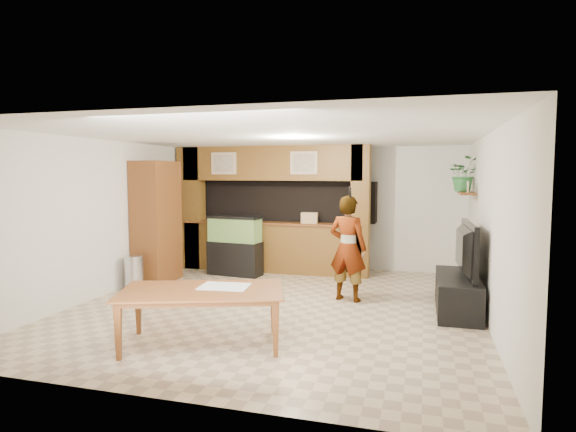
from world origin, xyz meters
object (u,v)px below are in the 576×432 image
(person, at_px, (348,248))
(dining_table, at_px, (202,318))
(pantry_cabinet, at_px, (156,222))
(television, at_px, (459,249))
(aquarium, at_px, (235,246))

(person, height_order, dining_table, person)
(pantry_cabinet, xyz_separation_m, dining_table, (2.35, -2.93, -0.80))
(television, height_order, person, person)
(dining_table, bearing_deg, pantry_cabinet, 109.56)
(person, bearing_deg, dining_table, 76.01)
(television, xyz_separation_m, person, (-1.66, 0.19, -0.09))
(aquarium, distance_m, person, 2.83)
(television, relative_size, person, 0.81)
(pantry_cabinet, distance_m, aquarium, 1.62)
(pantry_cabinet, bearing_deg, dining_table, -51.23)
(pantry_cabinet, relative_size, dining_table, 1.19)
(television, height_order, dining_table, television)
(pantry_cabinet, bearing_deg, person, -6.23)
(pantry_cabinet, relative_size, aquarium, 1.89)
(television, xyz_separation_m, dining_table, (-3.00, -2.33, -0.60))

